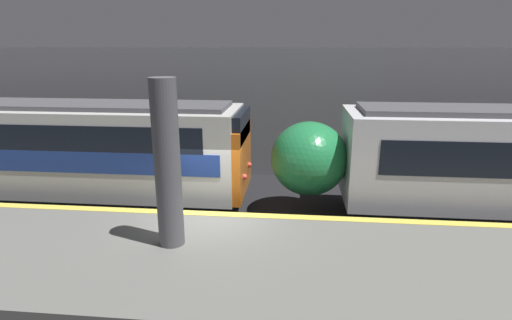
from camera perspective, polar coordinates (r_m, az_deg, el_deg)
The scene contains 5 objects.
ground_plane at distance 11.58m, azimuth -6.02°, elevation -11.59°, with size 120.00×120.00×0.00m, color black.
platform at distance 9.41m, azimuth -8.98°, elevation -15.43°, with size 40.00×4.58×0.94m.
station_rear_barrier at distance 16.71m, azimuth -1.96°, elevation 6.69°, with size 50.00×0.15×5.29m.
support_pillar_near at distance 8.97m, azimuth -12.54°, elevation -0.70°, with size 0.58×0.58×3.79m.
train_boxy at distance 16.02m, azimuth -31.89°, elevation 0.93°, with size 16.45×2.87×3.58m.
Camera 1 is at (2.19, -10.04, 5.34)m, focal length 28.00 mm.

